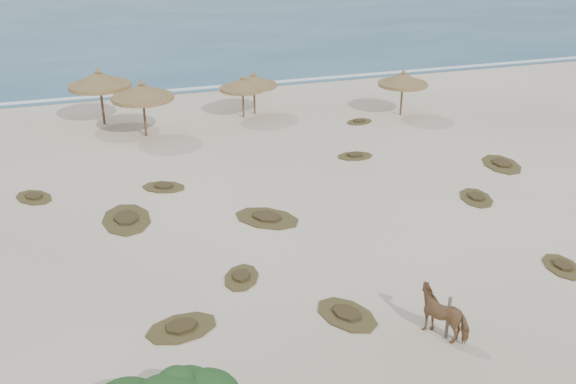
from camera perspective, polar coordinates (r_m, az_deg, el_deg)
name	(u,v)px	position (r m, az deg, el deg)	size (l,w,h in m)	color
ground	(325,298)	(20.36, 3.32, -9.42)	(160.00, 160.00, 0.00)	#F6E5CA
foam_line	(186,89)	(43.70, -9.07, 8.99)	(70.00, 0.60, 0.01)	white
palapa_1	(99,80)	(36.92, -16.43, 9.49)	(3.55, 3.55, 3.21)	brown
palapa_2	(142,92)	(34.40, -12.83, 8.62)	(3.55, 3.55, 3.04)	brown
palapa_3	(254,81)	(37.48, -3.04, 9.80)	(3.56, 3.56, 2.51)	brown
palapa_4	(243,85)	(36.89, -4.05, 9.50)	(3.08, 3.08, 2.48)	brown
palapa_5	(403,80)	(37.79, 10.18, 9.80)	(3.70, 3.70, 2.69)	brown
horse	(445,313)	(19.00, 13.76, -10.37)	(0.75, 1.66, 1.40)	#9B6846
fence_post_near	(448,318)	(18.84, 14.04, -10.80)	(0.10, 0.10, 1.36)	brown
scrub_1	(126,219)	(25.80, -14.17, -2.34)	(1.88, 2.88, 0.16)	brown
scrub_2	(241,277)	(21.34, -4.17, -7.55)	(1.74, 2.03, 0.16)	brown
scrub_3	(267,218)	(25.12, -1.89, -2.30)	(3.15, 3.13, 0.16)	brown
scrub_4	(476,198)	(27.95, 16.38, -0.48)	(1.79, 2.27, 0.16)	brown
scrub_5	(502,164)	(31.94, 18.45, 2.38)	(2.14, 2.84, 0.16)	brown
scrub_6	(34,197)	(28.90, -21.66, -0.42)	(2.09, 2.26, 0.16)	brown
scrub_7	(355,156)	(31.49, 5.97, 3.23)	(1.85, 1.28, 0.16)	brown
scrub_9	(347,314)	(19.61, 5.23, -10.78)	(2.13, 2.52, 0.16)	brown
scrub_10	(359,121)	(36.65, 6.36, 6.26)	(1.82, 1.42, 0.16)	brown
scrub_11	(182,328)	(19.25, -9.43, -11.80)	(2.37, 1.77, 0.16)	brown
scrub_12	(562,266)	(23.78, 23.21, -6.08)	(1.44, 1.94, 0.16)	brown
scrub_13	(164,187)	(28.36, -10.99, 0.46)	(2.27, 1.98, 0.16)	brown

